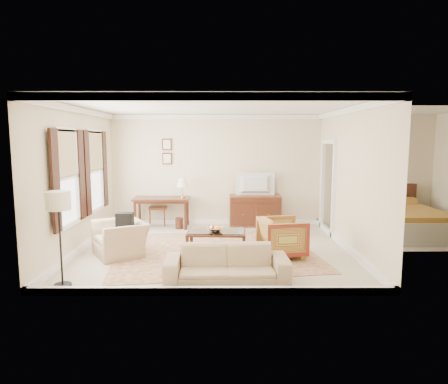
{
  "coord_description": "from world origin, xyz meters",
  "views": [
    {
      "loc": [
        0.17,
        -8.03,
        2.25
      ],
      "look_at": [
        0.2,
        0.3,
        1.15
      ],
      "focal_mm": 32.0,
      "sensor_mm": 36.0,
      "label": 1
    }
  ],
  "objects_px": {
    "tv": "(255,177)",
    "sofa": "(227,258)",
    "striped_armchair": "(282,235)",
    "club_armchair": "(120,233)",
    "coffee_table": "(217,236)",
    "writing_desk": "(162,202)",
    "sideboard": "(255,211)"
  },
  "relations": [
    {
      "from": "sideboard",
      "to": "club_armchair",
      "type": "xyz_separation_m",
      "value": [
        -2.84,
        -2.65,
        0.04
      ]
    },
    {
      "from": "writing_desk",
      "to": "sideboard",
      "type": "height_order",
      "value": "sideboard"
    },
    {
      "from": "coffee_table",
      "to": "striped_armchair",
      "type": "relative_size",
      "value": 1.4
    },
    {
      "from": "striped_armchair",
      "to": "club_armchair",
      "type": "relative_size",
      "value": 0.82
    },
    {
      "from": "striped_armchair",
      "to": "writing_desk",
      "type": "bearing_deg",
      "value": 36.02
    },
    {
      "from": "striped_armchair",
      "to": "club_armchair",
      "type": "bearing_deg",
      "value": 77.75
    },
    {
      "from": "coffee_table",
      "to": "striped_armchair",
      "type": "xyz_separation_m",
      "value": [
        1.27,
        -0.15,
        0.05
      ]
    },
    {
      "from": "coffee_table",
      "to": "sofa",
      "type": "relative_size",
      "value": 0.6
    },
    {
      "from": "writing_desk",
      "to": "striped_armchair",
      "type": "distance_m",
      "value": 3.76
    },
    {
      "from": "coffee_table",
      "to": "tv",
      "type": "bearing_deg",
      "value": 69.65
    },
    {
      "from": "striped_armchair",
      "to": "coffee_table",
      "type": "bearing_deg",
      "value": 72.9
    },
    {
      "from": "coffee_table",
      "to": "sofa",
      "type": "distance_m",
      "value": 1.54
    },
    {
      "from": "writing_desk",
      "to": "coffee_table",
      "type": "bearing_deg",
      "value": -59.42
    },
    {
      "from": "tv",
      "to": "sofa",
      "type": "bearing_deg",
      "value": 79.28
    },
    {
      "from": "striped_armchair",
      "to": "sofa",
      "type": "relative_size",
      "value": 0.43
    },
    {
      "from": "sideboard",
      "to": "sofa",
      "type": "height_order",
      "value": "sideboard"
    },
    {
      "from": "tv",
      "to": "striped_armchair",
      "type": "relative_size",
      "value": 1.16
    },
    {
      "from": "coffee_table",
      "to": "club_armchair",
      "type": "height_order",
      "value": "club_armchair"
    },
    {
      "from": "tv",
      "to": "club_armchair",
      "type": "distance_m",
      "value": 3.96
    },
    {
      "from": "tv",
      "to": "sofa",
      "type": "xyz_separation_m",
      "value": [
        -0.78,
        -4.12,
        -0.91
      ]
    },
    {
      "from": "sofa",
      "to": "coffee_table",
      "type": "bearing_deg",
      "value": 94.87
    },
    {
      "from": "sideboard",
      "to": "tv",
      "type": "bearing_deg",
      "value": -90.0
    },
    {
      "from": "tv",
      "to": "striped_armchair",
      "type": "distance_m",
      "value": 2.9
    },
    {
      "from": "writing_desk",
      "to": "club_armchair",
      "type": "bearing_deg",
      "value": -99.92
    },
    {
      "from": "sideboard",
      "to": "tv",
      "type": "height_order",
      "value": "tv"
    },
    {
      "from": "tv",
      "to": "striped_armchair",
      "type": "bearing_deg",
      "value": 96.35
    },
    {
      "from": "tv",
      "to": "sofa",
      "type": "distance_m",
      "value": 4.29
    },
    {
      "from": "sideboard",
      "to": "tv",
      "type": "xyz_separation_m",
      "value": [
        0.0,
        -0.02,
        0.89
      ]
    },
    {
      "from": "striped_armchair",
      "to": "club_armchair",
      "type": "distance_m",
      "value": 3.14
    },
    {
      "from": "club_armchair",
      "to": "sofa",
      "type": "bearing_deg",
      "value": 22.85
    },
    {
      "from": "club_armchair",
      "to": "sofa",
      "type": "relative_size",
      "value": 0.52
    },
    {
      "from": "coffee_table",
      "to": "club_armchair",
      "type": "xyz_separation_m",
      "value": [
        -1.88,
        -0.04,
        0.08
      ]
    }
  ]
}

